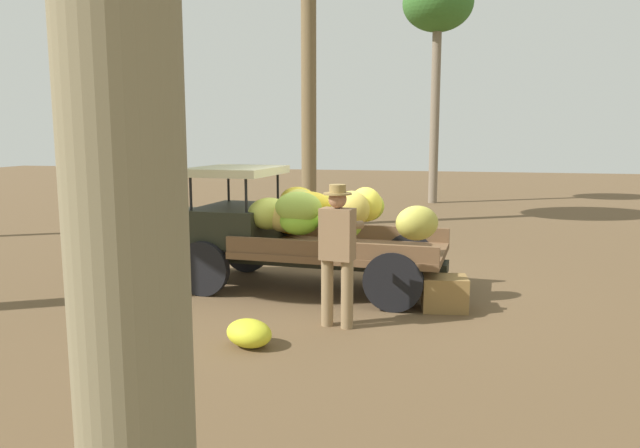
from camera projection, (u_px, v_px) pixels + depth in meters
The scene contains 6 objects.
ground_plane at pixel (344, 292), 8.96m from camera, with size 60.00×60.00×0.00m, color brown.
truck at pixel (289, 226), 9.03m from camera, with size 4.54×2.07×1.84m.
farmer at pixel (338, 247), 7.20m from camera, with size 0.52×0.49×1.75m.
wooden_crate at pixel (445, 293), 8.01m from camera, with size 0.59×0.46×0.46m, color olive.
loose_banana_bunch at pixel (249, 333), 6.64m from camera, with size 0.55×0.43×0.31m, color yellow.
forest_tree_0 at pixel (438, 9), 19.56m from camera, with size 2.32×2.32×7.53m.
Camera 1 is at (-1.61, 8.56, 2.35)m, focal length 33.49 mm.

